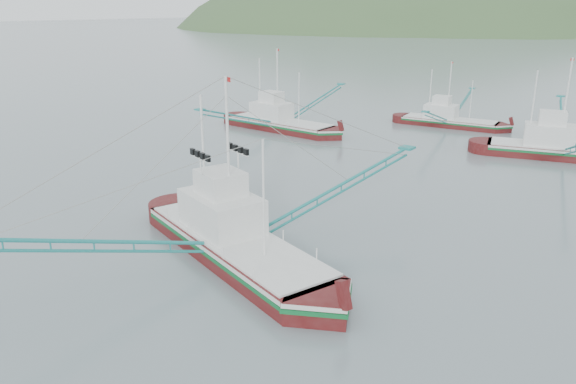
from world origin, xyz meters
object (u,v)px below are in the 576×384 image
Objects in this scene: main_boat at (234,222)px; bg_boat_right at (564,138)px; bg_boat_far at (449,116)px; bg_boat_left at (279,118)px.

bg_boat_right is (10.88, 39.56, -0.29)m from main_boat.
bg_boat_right is at bearing -34.92° from bg_boat_far.
main_boat is 48.43m from bg_boat_far.
bg_boat_left is (-21.97, 32.58, -0.87)m from main_boat.
bg_boat_left is at bearing -143.99° from bg_boat_far.
bg_boat_right is 0.99× the size of bg_boat_left.
bg_boat_right is 1.20× the size of bg_boat_far.
main_boat reaches higher than bg_boat_left.
bg_boat_left is (-16.74, -15.56, 0.14)m from bg_boat_far.
bg_boat_right reaches higher than bg_boat_left.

